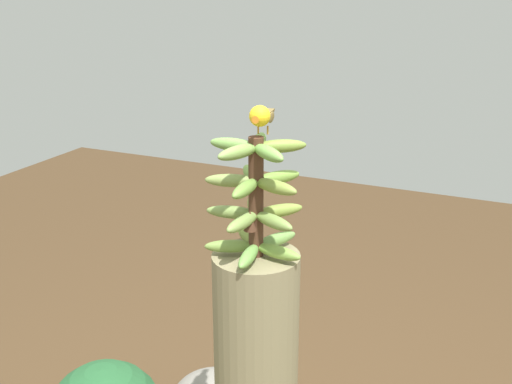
{
  "coord_description": "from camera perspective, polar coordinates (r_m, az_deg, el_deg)",
  "views": [
    {
      "loc": [
        -1.5,
        -0.67,
        1.85
      ],
      "look_at": [
        0.0,
        0.0,
        1.28
      ],
      "focal_mm": 43.77,
      "sensor_mm": 36.0,
      "label": 1
    }
  ],
  "objects": [
    {
      "name": "banana_bunch",
      "position": [
        1.74,
        -0.01,
        -0.58
      ],
      "size": [
        0.29,
        0.3,
        0.35
      ],
      "color": "#4C2D1E",
      "rests_on": "banana_tree"
    },
    {
      "name": "perched_bird",
      "position": [
        1.7,
        0.51,
        6.9
      ],
      "size": [
        0.19,
        0.07,
        0.09
      ],
      "color": "#C68933",
      "rests_on": "banana_bunch"
    }
  ]
}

